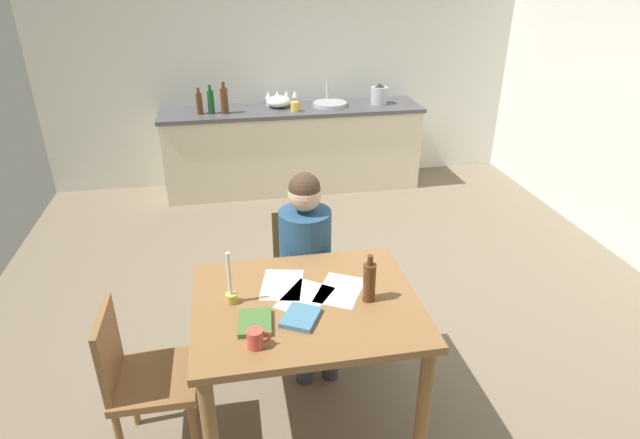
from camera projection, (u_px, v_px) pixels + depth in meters
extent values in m
cube|color=#7A6B56|center=(335.00, 301.00, 3.96)|extent=(5.20, 5.20, 0.04)
cube|color=silver|center=(287.00, 63.00, 5.67)|extent=(5.20, 0.12, 2.60)
cube|color=beige|center=(293.00, 150.00, 5.74)|extent=(2.71, 0.60, 0.86)
cube|color=#4C4C51|center=(292.00, 110.00, 5.54)|extent=(2.75, 0.64, 0.04)
cube|color=olive|center=(306.00, 305.00, 2.65)|extent=(1.14, 0.93, 0.04)
cylinder|color=olive|center=(211.00, 435.00, 2.38)|extent=(0.07, 0.07, 0.71)
cylinder|color=olive|center=(424.00, 405.00, 2.55)|extent=(0.07, 0.07, 0.71)
cylinder|color=olive|center=(211.00, 326.00, 3.09)|extent=(0.07, 0.07, 0.71)
cylinder|color=olive|center=(377.00, 308.00, 3.26)|extent=(0.07, 0.07, 0.71)
cube|color=olive|center=(305.00, 279.00, 3.35)|extent=(0.41, 0.41, 0.04)
cube|color=olive|center=(300.00, 237.00, 3.42)|extent=(0.36, 0.04, 0.40)
cylinder|color=olive|center=(284.00, 329.00, 3.28)|extent=(0.04, 0.04, 0.45)
cylinder|color=olive|center=(337.00, 322.00, 3.34)|extent=(0.04, 0.04, 0.45)
cylinder|color=olive|center=(277.00, 298.00, 3.58)|extent=(0.04, 0.04, 0.45)
cylinder|color=olive|center=(326.00, 292.00, 3.64)|extent=(0.04, 0.04, 0.45)
cylinder|color=navy|center=(305.00, 248.00, 3.23)|extent=(0.33, 0.33, 0.50)
sphere|color=#D8AD8C|center=(305.00, 195.00, 3.07)|extent=(0.20, 0.20, 0.20)
sphere|color=#473323|center=(304.00, 188.00, 3.05)|extent=(0.19, 0.19, 0.19)
cylinder|color=#383847|center=(298.00, 301.00, 3.16)|extent=(0.14, 0.38, 0.13)
cylinder|color=#383847|center=(304.00, 351.00, 3.09)|extent=(0.10, 0.10, 0.45)
cylinder|color=#383847|center=(324.00, 298.00, 3.19)|extent=(0.14, 0.38, 0.13)
cylinder|color=#383847|center=(331.00, 347.00, 3.12)|extent=(0.10, 0.10, 0.45)
cube|color=olive|center=(155.00, 379.00, 2.57)|extent=(0.40, 0.40, 0.04)
cube|color=olive|center=(108.00, 350.00, 2.45)|extent=(0.03, 0.36, 0.40)
cylinder|color=olive|center=(194.00, 435.00, 2.55)|extent=(0.04, 0.04, 0.44)
cylinder|color=olive|center=(197.00, 385.00, 2.85)|extent=(0.04, 0.04, 0.44)
cylinder|color=olive|center=(132.00, 393.00, 2.80)|extent=(0.04, 0.04, 0.44)
cylinder|color=#D84C3F|center=(255.00, 339.00, 2.31)|extent=(0.07, 0.07, 0.09)
torus|color=#D84C3F|center=(264.00, 337.00, 2.32)|extent=(0.06, 0.01, 0.06)
cylinder|color=gold|center=(232.00, 298.00, 2.63)|extent=(0.06, 0.06, 0.05)
cylinder|color=white|center=(229.00, 274.00, 2.56)|extent=(0.02, 0.02, 0.24)
cube|color=teal|center=(301.00, 317.00, 2.51)|extent=(0.23, 0.24, 0.02)
cube|color=#467032|center=(255.00, 322.00, 2.47)|extent=(0.17, 0.21, 0.03)
cube|color=white|center=(305.00, 297.00, 2.68)|extent=(0.35, 0.36, 0.00)
cube|color=white|center=(340.00, 290.00, 2.73)|extent=(0.33, 0.36, 0.00)
cube|color=white|center=(282.00, 285.00, 2.78)|extent=(0.27, 0.33, 0.00)
cylinder|color=#593319|center=(369.00, 282.00, 2.61)|extent=(0.07, 0.07, 0.21)
cylinder|color=#593319|center=(370.00, 260.00, 2.56)|extent=(0.03, 0.03, 0.05)
cylinder|color=#B2B7BC|center=(330.00, 104.00, 5.59)|extent=(0.36, 0.36, 0.04)
cylinder|color=silver|center=(327.00, 91.00, 5.68)|extent=(0.02, 0.02, 0.24)
cylinder|color=#593319|center=(199.00, 104.00, 5.26)|extent=(0.06, 0.06, 0.21)
cylinder|color=#593319|center=(198.00, 90.00, 5.20)|extent=(0.03, 0.03, 0.05)
cylinder|color=#194C23|center=(211.00, 102.00, 5.27)|extent=(0.07, 0.07, 0.23)
cylinder|color=#194C23|center=(210.00, 88.00, 5.21)|extent=(0.03, 0.03, 0.06)
cylinder|color=#593319|center=(224.00, 101.00, 5.27)|extent=(0.08, 0.08, 0.25)
cylinder|color=#593319|center=(223.00, 85.00, 5.20)|extent=(0.03, 0.03, 0.06)
ellipsoid|color=white|center=(279.00, 102.00, 5.53)|extent=(0.26, 0.26, 0.12)
cylinder|color=#B7BABF|center=(379.00, 95.00, 5.64)|extent=(0.18, 0.18, 0.18)
cone|color=#262628|center=(380.00, 85.00, 5.59)|extent=(0.11, 0.11, 0.04)
cylinder|color=silver|center=(295.00, 104.00, 5.67)|extent=(0.06, 0.06, 0.00)
cylinder|color=silver|center=(295.00, 100.00, 5.65)|extent=(0.01, 0.01, 0.07)
cone|color=silver|center=(295.00, 94.00, 5.62)|extent=(0.07, 0.07, 0.08)
cylinder|color=silver|center=(287.00, 104.00, 5.65)|extent=(0.06, 0.06, 0.00)
cylinder|color=silver|center=(287.00, 101.00, 5.64)|extent=(0.01, 0.01, 0.07)
cone|color=silver|center=(287.00, 94.00, 5.60)|extent=(0.07, 0.07, 0.08)
cylinder|color=silver|center=(278.00, 105.00, 5.64)|extent=(0.06, 0.06, 0.00)
cylinder|color=silver|center=(278.00, 101.00, 5.62)|extent=(0.01, 0.01, 0.07)
cone|color=silver|center=(277.00, 94.00, 5.59)|extent=(0.07, 0.07, 0.08)
cylinder|color=silver|center=(269.00, 105.00, 5.62)|extent=(0.06, 0.06, 0.00)
cylinder|color=silver|center=(268.00, 102.00, 5.61)|extent=(0.01, 0.01, 0.07)
cone|color=silver|center=(268.00, 95.00, 5.57)|extent=(0.07, 0.07, 0.08)
cylinder|color=#F2CC4C|center=(295.00, 107.00, 5.38)|extent=(0.08, 0.08, 0.10)
torus|color=#F2CC4C|center=(299.00, 106.00, 5.38)|extent=(0.07, 0.01, 0.07)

